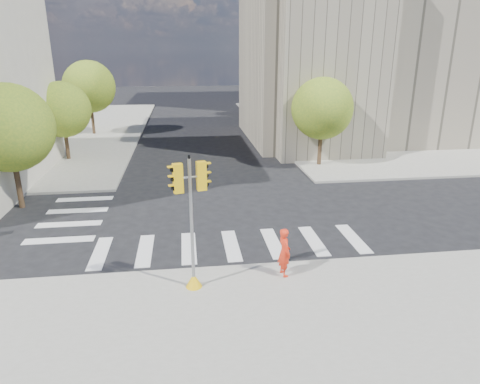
% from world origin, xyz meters
% --- Properties ---
extents(ground, '(160.00, 160.00, 0.00)m').
position_xyz_m(ground, '(0.00, 0.00, 0.00)').
color(ground, black).
rests_on(ground, ground).
extents(sidewalk_far_right, '(28.00, 40.00, 0.15)m').
position_xyz_m(sidewalk_far_right, '(20.00, 26.00, 0.07)').
color(sidewalk_far_right, gray).
rests_on(sidewalk_far_right, ground).
extents(civic_building, '(26.00, 16.00, 19.39)m').
position_xyz_m(civic_building, '(15.59, 19.12, 7.26)').
color(civic_building, gray).
rests_on(civic_building, ground).
extents(tree_lw_near, '(4.40, 4.40, 6.41)m').
position_xyz_m(tree_lw_near, '(-10.50, 4.00, 4.20)').
color(tree_lw_near, '#382616').
rests_on(tree_lw_near, ground).
extents(tree_lw_mid, '(4.00, 4.00, 5.77)m').
position_xyz_m(tree_lw_mid, '(-10.50, 14.00, 3.76)').
color(tree_lw_mid, '#382616').
rests_on(tree_lw_mid, ground).
extents(tree_lw_far, '(4.80, 4.80, 6.95)m').
position_xyz_m(tree_lw_far, '(-10.50, 24.00, 4.54)').
color(tree_lw_far, '#382616').
rests_on(tree_lw_far, ground).
extents(tree_re_near, '(4.20, 4.20, 6.16)m').
position_xyz_m(tree_re_near, '(7.50, 10.00, 4.05)').
color(tree_re_near, '#382616').
rests_on(tree_re_near, ground).
extents(tree_re_mid, '(4.60, 4.60, 6.66)m').
position_xyz_m(tree_re_mid, '(7.50, 22.00, 4.35)').
color(tree_re_mid, '#382616').
rests_on(tree_re_mid, ground).
extents(tree_re_far, '(4.00, 4.00, 5.88)m').
position_xyz_m(tree_re_far, '(7.50, 34.00, 3.87)').
color(tree_re_far, '#382616').
rests_on(tree_re_far, ground).
extents(lamp_near, '(0.35, 0.18, 8.11)m').
position_xyz_m(lamp_near, '(8.00, 14.00, 4.58)').
color(lamp_near, black).
rests_on(lamp_near, sidewalk_far_right).
extents(lamp_far, '(0.35, 0.18, 8.11)m').
position_xyz_m(lamp_far, '(8.00, 28.00, 4.58)').
color(lamp_far, black).
rests_on(lamp_far, sidewalk_far_right).
extents(traffic_signal, '(1.08, 0.56, 4.65)m').
position_xyz_m(traffic_signal, '(-1.77, -5.35, 2.12)').
color(traffic_signal, '#EEB50C').
rests_on(traffic_signal, sidewalk_near).
extents(photographer, '(0.56, 0.73, 1.81)m').
position_xyz_m(photographer, '(1.48, -4.95, 1.05)').
color(photographer, red).
rests_on(photographer, sidewalk_near).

